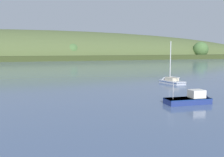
% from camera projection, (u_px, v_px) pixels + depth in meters
% --- Properties ---
extents(far_shoreline_hill, '(583.43, 105.38, 46.64)m').
position_uv_depth(far_shoreline_hill, '(45.00, 59.00, 210.02)').
color(far_shoreline_hill, '#35401E').
rests_on(far_shoreline_hill, ground).
extents(sailboat_near_mooring, '(3.11, 6.71, 9.82)m').
position_uv_depth(sailboat_near_mooring, '(170.00, 82.00, 53.72)').
color(sailboat_near_mooring, '#ADB2BC').
rests_on(sailboat_near_mooring, ground).
extents(fishing_boat_moored, '(6.36, 2.63, 3.74)m').
position_uv_depth(fishing_boat_moored, '(192.00, 100.00, 32.91)').
color(fishing_boat_moored, navy).
rests_on(fishing_boat_moored, ground).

